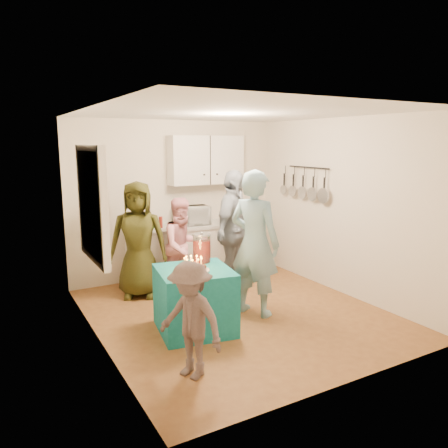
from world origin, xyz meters
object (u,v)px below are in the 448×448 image
party_table (195,300)px  woman_back_right (233,232)px  microwave (192,215)px  counter (195,252)px  punch_jar (202,249)px  man_birthday (255,243)px  child_near_left (191,320)px  woman_back_left (138,240)px  woman_back_center (183,246)px

party_table → woman_back_right: woman_back_right is taller
microwave → party_table: 2.21m
counter → punch_jar: 1.86m
man_birthday → party_table: bearing=68.8°
woman_back_right → child_near_left: 2.56m
woman_back_left → counter: bearing=46.3°
punch_jar → man_birthday: size_ratio=0.18×
counter → party_table: counter is taller
microwave → woman_back_left: size_ratio=0.32×
woman_back_center → child_near_left: size_ratio=1.26×
woman_back_right → woman_back_center: bearing=118.4°
man_birthday → woman_back_right: man_birthday is taller
counter → woman_back_center: 0.85m
punch_jar → woman_back_right: bearing=40.1°
woman_back_left → woman_back_right: size_ratio=0.92×
microwave → counter: bearing=6.5°
man_birthday → woman_back_right: (0.22, 0.92, -0.03)m
child_near_left → woman_back_right: bearing=116.7°
microwave → party_table: size_ratio=0.64×
woman_back_center → party_table: bearing=-114.0°
counter → woman_back_center: (-0.49, -0.63, 0.29)m
counter → woman_back_left: woman_back_left is taller
child_near_left → man_birthday: bearing=102.7°
woman_back_center → child_near_left: bearing=-118.0°
man_birthday → child_near_left: (-1.40, -1.03, -0.38)m
woman_back_left → woman_back_right: (1.32, -0.47, 0.07)m
punch_jar → woman_back_left: bearing=108.9°
counter → woman_back_center: woman_back_center is taller
man_birthday → child_near_left: bearing=99.6°
woman_back_left → punch_jar: bearing=-45.9°
counter → party_table: bearing=-115.7°
counter → punch_jar: punch_jar is taller
punch_jar → woman_back_center: 1.07m
woman_back_center → woman_back_right: 0.78m
woman_back_left → child_near_left: size_ratio=1.48×
party_table → counter: bearing=64.3°
microwave → party_table: bearing=-108.2°
counter → man_birthday: size_ratio=1.15×
woman_back_center → child_near_left: woman_back_center is taller
party_table → woman_back_left: 1.57m
microwave → punch_jar: microwave is taller
woman_back_left → woman_back_center: 0.66m
microwave → man_birthday: 1.82m
punch_jar → child_near_left: (-0.72, -1.20, -0.36)m
microwave → woman_back_right: woman_back_right is taller
counter → party_table: size_ratio=2.59×
woman_back_center → counter: bearing=46.3°
woman_back_left → woman_back_center: (0.62, -0.20, -0.13)m
counter → microwave: (-0.04, 0.00, 0.63)m
woman_back_left → woman_back_right: bearing=5.7°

